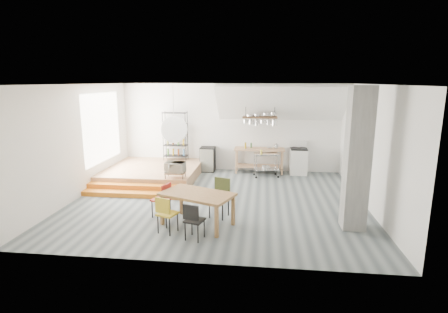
# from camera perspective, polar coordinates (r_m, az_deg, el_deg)

# --- Properties ---
(floor) EXTENTS (8.00, 8.00, 0.00)m
(floor) POSITION_cam_1_polar(r_m,az_deg,el_deg) (9.91, -1.02, -7.12)
(floor) COLOR #4C5558
(floor) RESTS_ON ground
(wall_back) EXTENTS (8.00, 0.04, 3.20)m
(wall_back) POSITION_cam_1_polar(r_m,az_deg,el_deg) (12.94, 1.00, 4.75)
(wall_back) COLOR silver
(wall_back) RESTS_ON ground
(wall_left) EXTENTS (0.04, 7.00, 3.20)m
(wall_left) POSITION_cam_1_polar(r_m,az_deg,el_deg) (10.78, -22.66, 2.30)
(wall_left) COLOR silver
(wall_left) RESTS_ON ground
(wall_right) EXTENTS (0.04, 7.00, 3.20)m
(wall_right) POSITION_cam_1_polar(r_m,az_deg,el_deg) (9.81, 22.78, 1.39)
(wall_right) COLOR silver
(wall_right) RESTS_ON ground
(ceiling) EXTENTS (8.00, 7.00, 0.02)m
(ceiling) POSITION_cam_1_polar(r_m,az_deg,el_deg) (9.35, -1.10, 11.72)
(ceiling) COLOR white
(ceiling) RESTS_ON wall_back
(slope_ceiling) EXTENTS (4.40, 1.44, 1.32)m
(slope_ceiling) POSITION_cam_1_polar(r_m,az_deg,el_deg) (12.20, 9.27, 8.63)
(slope_ceiling) COLOR white
(slope_ceiling) RESTS_ON wall_back
(window_pane) EXTENTS (0.02, 2.50, 2.20)m
(window_pane) POSITION_cam_1_polar(r_m,az_deg,el_deg) (12.06, -19.22, 4.48)
(window_pane) COLOR white
(window_pane) RESTS_ON wall_left
(platform) EXTENTS (3.00, 3.00, 0.40)m
(platform) POSITION_cam_1_polar(r_m,az_deg,el_deg) (12.27, -11.44, -2.58)
(platform) COLOR #A57952
(platform) RESTS_ON ground
(step_lower) EXTENTS (3.00, 0.35, 0.13)m
(step_lower) POSITION_cam_1_polar(r_m,az_deg,el_deg) (10.54, -14.66, -5.95)
(step_lower) COLOR orange
(step_lower) RESTS_ON ground
(step_upper) EXTENTS (3.00, 0.35, 0.27)m
(step_upper) POSITION_cam_1_polar(r_m,az_deg,el_deg) (10.83, -14.02, -5.05)
(step_upper) COLOR orange
(step_upper) RESTS_ON ground
(concrete_column) EXTENTS (0.50, 0.50, 3.20)m
(concrete_column) POSITION_cam_1_polar(r_m,az_deg,el_deg) (8.21, 20.93, -0.42)
(concrete_column) COLOR slate
(concrete_column) RESTS_ON ground
(kitchen_counter) EXTENTS (1.80, 0.60, 0.91)m
(kitchen_counter) POSITION_cam_1_polar(r_m,az_deg,el_deg) (12.70, 5.77, 0.09)
(kitchen_counter) COLOR #A57952
(kitchen_counter) RESTS_ON ground
(stove) EXTENTS (0.60, 0.60, 1.18)m
(stove) POSITION_cam_1_polar(r_m,az_deg,el_deg) (12.80, 12.04, -0.70)
(stove) COLOR white
(stove) RESTS_ON ground
(pot_rack) EXTENTS (1.20, 0.50, 1.43)m
(pot_rack) POSITION_cam_1_polar(r_m,az_deg,el_deg) (12.26, 6.02, 6.04)
(pot_rack) COLOR #442F1B
(pot_rack) RESTS_ON ceiling
(wire_shelving) EXTENTS (0.88, 0.38, 1.80)m
(wire_shelving) POSITION_cam_1_polar(r_m,az_deg,el_deg) (13.03, -7.94, 3.48)
(wire_shelving) COLOR black
(wire_shelving) RESTS_ON platform
(microwave_shelf) EXTENTS (0.60, 0.40, 0.16)m
(microwave_shelf) POSITION_cam_1_polar(r_m,az_deg,el_deg) (10.71, -7.95, -2.69)
(microwave_shelf) COLOR #A57952
(microwave_shelf) RESTS_ON platform
(paper_lantern) EXTENTS (0.60, 0.60, 0.60)m
(paper_lantern) POSITION_cam_1_polar(r_m,az_deg,el_deg) (8.07, -8.15, 4.39)
(paper_lantern) COLOR white
(paper_lantern) RESTS_ON ceiling
(dining_table) EXTENTS (1.84, 1.45, 0.77)m
(dining_table) POSITION_cam_1_polar(r_m,az_deg,el_deg) (8.08, -4.39, -6.55)
(dining_table) COLOR brown
(dining_table) RESTS_ON ground
(chair_mustard) EXTENTS (0.49, 0.49, 0.84)m
(chair_mustard) POSITION_cam_1_polar(r_m,az_deg,el_deg) (7.78, -9.51, -8.87)
(chair_mustard) COLOR gold
(chair_mustard) RESTS_ON ground
(chair_black) EXTENTS (0.46, 0.46, 0.81)m
(chair_black) POSITION_cam_1_polar(r_m,az_deg,el_deg) (7.40, -5.06, -10.03)
(chair_black) COLOR black
(chair_black) RESTS_ON ground
(chair_olive) EXTENTS (0.55, 0.55, 0.95)m
(chair_olive) POSITION_cam_1_polar(r_m,az_deg,el_deg) (8.62, -0.59, -6.12)
(chair_olive) COLOR #4C5628
(chair_olive) RESTS_ON ground
(chair_red) EXTENTS (0.50, 0.50, 0.86)m
(chair_red) POSITION_cam_1_polar(r_m,az_deg,el_deg) (8.69, -9.90, -6.54)
(chair_red) COLOR #A41F17
(chair_red) RESTS_ON ground
(rolling_cart) EXTENTS (0.91, 0.63, 0.83)m
(rolling_cart) POSITION_cam_1_polar(r_m,az_deg,el_deg) (12.22, 6.93, -0.85)
(rolling_cart) COLOR silver
(rolling_cart) RESTS_ON ground
(mini_fridge) EXTENTS (0.53, 0.53, 0.90)m
(mini_fridge) POSITION_cam_1_polar(r_m,az_deg,el_deg) (12.95, -2.68, -0.43)
(mini_fridge) COLOR black
(mini_fridge) RESTS_ON ground
(microwave) EXTENTS (0.61, 0.44, 0.32)m
(microwave) POSITION_cam_1_polar(r_m,az_deg,el_deg) (10.67, -7.98, -1.76)
(microwave) COLOR beige
(microwave) RESTS_ON microwave_shelf
(bowl) EXTENTS (0.27, 0.27, 0.05)m
(bowl) POSITION_cam_1_polar(r_m,az_deg,el_deg) (12.59, 7.47, 1.37)
(bowl) COLOR silver
(bowl) RESTS_ON kitchen_counter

